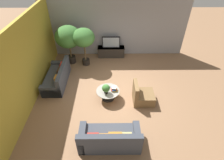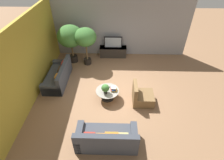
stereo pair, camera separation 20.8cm
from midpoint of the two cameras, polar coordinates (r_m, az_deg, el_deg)
ground_plane at (r=7.37m, az=0.47°, el=-3.88°), size 24.00×24.00×0.00m
back_wall_stone at (r=9.37m, az=0.19°, el=16.77°), size 7.40×0.12×3.00m
side_wall_left at (r=7.34m, az=-26.03°, el=6.10°), size 0.12×7.40×3.00m
media_console at (r=9.61m, az=-0.92°, el=9.27°), size 1.44×0.50×0.54m
television at (r=9.35m, az=-0.95°, el=12.22°), size 0.92×0.13×0.60m
coffee_table at (r=6.90m, az=-2.18°, el=-4.26°), size 0.92×0.92×0.41m
couch_by_wall at (r=8.06m, az=-18.04°, el=0.79°), size 0.84×2.00×0.84m
couch_near_entry at (r=5.58m, az=-1.87°, el=-18.57°), size 1.86×0.84×0.84m
armchair_wicker at (r=6.88m, az=8.94°, el=-5.15°), size 0.80×0.76×0.86m
potted_palm_tall at (r=8.83m, az=-14.78°, el=13.21°), size 1.24×1.24×1.95m
potted_palm_corner at (r=8.49m, az=-10.00°, el=13.16°), size 1.06×1.06×1.90m
potted_plant_tabletop at (r=6.58m, az=-2.90°, el=-2.79°), size 0.30×0.30×0.39m
book_stack at (r=6.79m, az=-0.22°, el=-2.89°), size 0.27×0.29×0.15m
remote_black at (r=6.93m, az=-2.05°, el=-2.51°), size 0.16×0.11×0.02m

